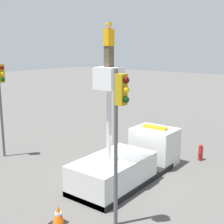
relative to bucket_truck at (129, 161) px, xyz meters
The scene contains 7 objects.
ground_plane 0.96m from the bucket_truck, behind, with size 120.00×120.00×0.00m, color #565451.
bucket_truck is the anchor object (origin of this frame).
worker 5.60m from the bucket_truck, behind, with size 0.40×0.26×1.75m.
traffic_light_pole 5.12m from the bucket_truck, 150.78° to the right, with size 0.34×0.57×5.49m.
traffic_light_across 8.07m from the bucket_truck, 104.08° to the left, with size 0.34×0.57×5.40m.
fire_hydrant 4.76m from the bucket_truck, 22.45° to the right, with size 0.49×0.25×0.92m.
traffic_cone_rear 4.81m from the bucket_truck, behind, with size 0.53×0.53×0.68m.
Camera 1 is at (-11.21, -7.82, 6.18)m, focal length 50.00 mm.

